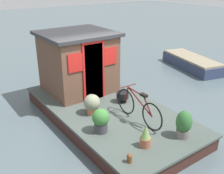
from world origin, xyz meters
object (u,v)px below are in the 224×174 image
object	(u,v)px
potted_plant_basil	(92,104)
potted_plant_lavender	(184,124)
houseboat_cabin	(78,62)
mooring_bollard	(129,158)
potted_plant_thyme	(145,137)
dinghy_boat	(192,63)
bicycle	(138,107)
charcoal_grill	(123,96)
potted_plant_succulent	(101,120)

from	to	relation	value
potted_plant_basil	potted_plant_lavender	bearing A→B (deg)	-153.14
houseboat_cabin	mooring_bollard	world-z (taller)	houseboat_cabin
houseboat_cabin	potted_plant_thyme	world-z (taller)	houseboat_cabin
potted_plant_thyme	potted_plant_basil	distance (m)	1.96
dinghy_boat	mooring_bollard	bearing A→B (deg)	120.00
houseboat_cabin	dinghy_boat	size ratio (longest dim) A/B	0.66
bicycle	mooring_bollard	xyz separation A→B (m)	(-1.16, 1.22, -0.28)
houseboat_cabin	mooring_bollard	bearing A→B (deg)	165.09
potted_plant_thyme	potted_plant_lavender	xyz separation A→B (m)	(-0.22, -0.96, 0.08)
houseboat_cabin	dinghy_boat	bearing A→B (deg)	-88.95
charcoal_grill	dinghy_boat	bearing A→B (deg)	-72.27
potted_plant_basil	bicycle	bearing A→B (deg)	-144.06
potted_plant_lavender	mooring_bollard	xyz separation A→B (m)	(0.00, 1.59, -0.22)
potted_plant_thyme	potted_plant_lavender	size ratio (longest dim) A/B	0.79
houseboat_cabin	potted_plant_basil	bearing A→B (deg)	161.94
charcoal_grill	bicycle	bearing A→B (deg)	161.81
houseboat_cabin	potted_plant_thyme	size ratio (longest dim) A/B	4.12
potted_plant_lavender	dinghy_boat	xyz separation A→B (m)	(3.96, -5.27, -0.50)
houseboat_cabin	bicycle	world-z (taller)	houseboat_cabin
mooring_bollard	potted_plant_thyme	bearing A→B (deg)	-70.24
potted_plant_lavender	charcoal_grill	distance (m)	2.28
potted_plant_succulent	dinghy_boat	xyz separation A→B (m)	(2.67, -6.68, -0.49)
potted_plant_basil	dinghy_boat	xyz separation A→B (m)	(1.78, -6.38, -0.47)
potted_plant_thyme	houseboat_cabin	bearing A→B (deg)	-6.36
charcoal_grill	mooring_bollard	size ratio (longest dim) A/B	1.81
potted_plant_basil	charcoal_grill	world-z (taller)	potted_plant_basil
bicycle	charcoal_grill	size ratio (longest dim) A/B	4.80
bicycle	dinghy_boat	distance (m)	6.32
potted_plant_basil	charcoal_grill	size ratio (longest dim) A/B	1.55
bicycle	dinghy_boat	xyz separation A→B (m)	(2.80, -5.63, -0.56)
potted_plant_thyme	potted_plant_basil	world-z (taller)	potted_plant_basil
potted_plant_lavender	dinghy_boat	bearing A→B (deg)	-53.09
charcoal_grill	dinghy_boat	world-z (taller)	charcoal_grill
houseboat_cabin	dinghy_boat	xyz separation A→B (m)	(0.11, -5.83, -1.12)
houseboat_cabin	mooring_bollard	size ratio (longest dim) A/B	10.92
potted_plant_basil	dinghy_boat	bearing A→B (deg)	-74.43
dinghy_boat	houseboat_cabin	bearing A→B (deg)	91.05
bicycle	potted_plant_succulent	distance (m)	1.06
potted_plant_lavender	mooring_bollard	world-z (taller)	potted_plant_lavender
potted_plant_thyme	charcoal_grill	world-z (taller)	potted_plant_thyme
potted_plant_succulent	potted_plant_thyme	bearing A→B (deg)	-157.18
bicycle	dinghy_boat	bearing A→B (deg)	-63.58
dinghy_boat	potted_plant_succulent	bearing A→B (deg)	111.78
potted_plant_basil	mooring_bollard	size ratio (longest dim) A/B	2.80
potted_plant_thyme	charcoal_grill	xyz separation A→B (m)	(2.05, -0.97, -0.04)
potted_plant_thyme	potted_plant_succulent	size ratio (longest dim) A/B	0.89
mooring_bollard	potted_plant_lavender	bearing A→B (deg)	-90.01
potted_plant_basil	charcoal_grill	xyz separation A→B (m)	(0.09, -1.11, -0.09)
potted_plant_thyme	bicycle	bearing A→B (deg)	-32.68
potted_plant_succulent	charcoal_grill	size ratio (longest dim) A/B	1.65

